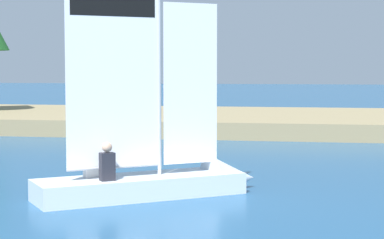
{
  "coord_description": "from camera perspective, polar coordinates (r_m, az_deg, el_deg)",
  "views": [
    {
      "loc": [
        3.3,
        -4.87,
        2.69
      ],
      "look_at": [
        -0.13,
        14.37,
        1.2
      ],
      "focal_mm": 65.91,
      "sensor_mm": 36.0,
      "label": 1
    }
  ],
  "objects": [
    {
      "name": "shore_bank",
      "position": [
        30.49,
        3.85,
        -0.11
      ],
      "size": [
        80.0,
        10.12,
        0.64
      ],
      "primitive_type": "cube",
      "color": "#897A56",
      "rests_on": "ground"
    },
    {
      "name": "sailboat",
      "position": [
        14.73,
        -1.88,
        -3.89
      ],
      "size": [
        4.61,
        3.79,
        6.62
      ],
      "rotation": [
        0.0,
        0.0,
        0.63
      ],
      "color": "silver",
      "rests_on": "ground"
    }
  ]
}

